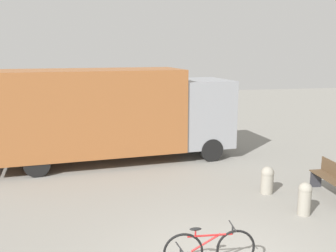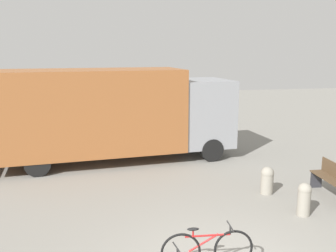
{
  "view_description": "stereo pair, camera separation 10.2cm",
  "coord_description": "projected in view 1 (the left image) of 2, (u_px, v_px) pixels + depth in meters",
  "views": [
    {
      "loc": [
        -2.25,
        -5.86,
        3.96
      ],
      "look_at": [
        -0.05,
        4.97,
        1.72
      ],
      "focal_mm": 40.0,
      "sensor_mm": 36.0,
      "label": 1
    },
    {
      "loc": [
        -2.15,
        -5.88,
        3.96
      ],
      "look_at": [
        -0.05,
        4.97,
        1.72
      ],
      "focal_mm": 40.0,
      "sensor_mm": 36.0,
      "label": 2
    }
  ],
  "objects": [
    {
      "name": "delivery_truck",
      "position": [
        113.0,
        112.0,
        13.36
      ],
      "size": [
        8.69,
        3.17,
        3.31
      ],
      "rotation": [
        0.0,
        0.0,
        0.09
      ],
      "color": "#99592D",
      "rests_on": "ground"
    },
    {
      "name": "bicycle_middle",
      "position": [
        210.0,
        249.0,
        6.83
      ],
      "size": [
        1.72,
        0.44,
        0.83
      ],
      "rotation": [
        0.0,
        0.0,
        -0.07
      ],
      "color": "black",
      "rests_on": "ground"
    },
    {
      "name": "bollard_near_bench",
      "position": [
        305.0,
        197.0,
        9.09
      ],
      "size": [
        0.33,
        0.33,
        0.83
      ],
      "color": "gray",
      "rests_on": "ground"
    },
    {
      "name": "bollard_far_bench",
      "position": [
        267.0,
        179.0,
        10.49
      ],
      "size": [
        0.36,
        0.36,
        0.78
      ],
      "color": "gray",
      "rests_on": "ground"
    }
  ]
}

